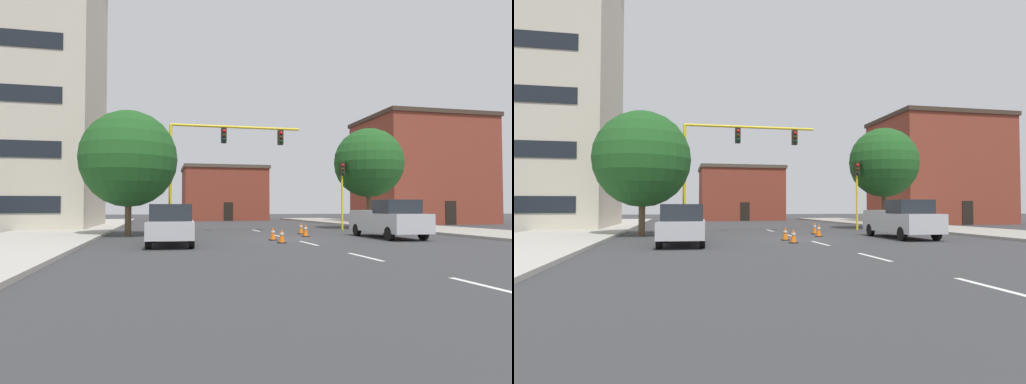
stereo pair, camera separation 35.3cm
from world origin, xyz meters
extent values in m
plane|color=#38383A|center=(0.00, 0.00, 0.00)|extent=(160.00, 160.00, 0.00)
cube|color=#B2ADA3|center=(-12.54, 8.00, 0.07)|extent=(6.00, 56.00, 0.14)
cube|color=#9E998E|center=(12.54, 8.00, 0.07)|extent=(6.00, 56.00, 0.14)
cube|color=silver|center=(0.00, -14.00, 0.00)|extent=(0.16, 2.40, 0.01)
cube|color=silver|center=(0.00, -8.50, 0.00)|extent=(0.16, 2.40, 0.01)
cube|color=silver|center=(0.00, -3.00, 0.00)|extent=(0.16, 2.40, 0.01)
cube|color=silver|center=(0.00, 2.50, 0.00)|extent=(0.16, 2.40, 0.01)
cube|color=silver|center=(0.00, 8.00, 0.00)|extent=(0.16, 2.40, 0.01)
cube|color=brown|center=(1.43, 33.74, 3.16)|extent=(10.05, 8.37, 6.33)
cube|color=#4C4238|center=(1.43, 33.74, 6.53)|extent=(10.35, 8.67, 0.40)
cube|color=black|center=(1.43, 29.52, 1.10)|extent=(1.10, 0.06, 2.20)
cube|color=brown|center=(19.56, 18.29, 5.15)|extent=(11.35, 9.27, 10.30)
cube|color=#3D2D23|center=(19.56, 18.29, 10.50)|extent=(11.65, 9.57, 0.40)
cube|color=black|center=(19.56, 13.62, 1.10)|extent=(1.10, 0.06, 2.20)
cube|color=yellow|center=(-5.88, 5.82, 0.28)|extent=(1.80, 1.20, 0.55)
cylinder|color=yellow|center=(-5.88, 5.82, 3.65)|extent=(0.20, 0.20, 6.20)
cylinder|color=yellow|center=(-1.73, 5.82, 6.75)|extent=(8.31, 0.16, 0.16)
cube|color=black|center=(-2.56, 5.82, 6.18)|extent=(0.32, 0.36, 0.95)
sphere|color=red|center=(-2.56, 5.63, 6.45)|extent=(0.20, 0.20, 0.20)
sphere|color=#38280A|center=(-2.56, 5.63, 6.17)|extent=(0.20, 0.20, 0.20)
sphere|color=black|center=(-2.56, 5.63, 5.89)|extent=(0.20, 0.20, 0.20)
cube|color=black|center=(1.18, 5.82, 6.18)|extent=(0.32, 0.36, 0.95)
sphere|color=red|center=(1.18, 5.63, 6.45)|extent=(0.20, 0.20, 0.20)
sphere|color=#38280A|center=(1.18, 5.63, 6.17)|extent=(0.20, 0.20, 0.20)
sphere|color=black|center=(1.18, 5.63, 5.89)|extent=(0.20, 0.20, 0.20)
cylinder|color=yellow|center=(6.18, 7.41, 2.40)|extent=(0.14, 0.14, 4.80)
cube|color=black|center=(6.18, 7.41, 4.33)|extent=(0.32, 0.36, 0.95)
sphere|color=red|center=(6.18, 7.22, 4.60)|extent=(0.20, 0.20, 0.20)
sphere|color=#38280A|center=(6.18, 7.22, 4.32)|extent=(0.20, 0.20, 0.20)
sphere|color=black|center=(6.18, 7.22, 4.04)|extent=(0.20, 0.20, 0.20)
cylinder|color=brown|center=(-8.23, 3.77, 1.15)|extent=(0.36, 0.36, 2.30)
sphere|color=#1E511E|center=(-8.23, 3.77, 4.33)|extent=(5.42, 5.42, 5.42)
cylinder|color=brown|center=(8.80, 8.50, 1.51)|extent=(0.36, 0.36, 3.02)
sphere|color=#1E511E|center=(8.80, 8.50, 4.96)|extent=(5.17, 5.17, 5.17)
cube|color=#BCBCC1|center=(5.23, -0.63, 0.81)|extent=(2.09, 5.43, 0.95)
cube|color=#1E2328|center=(5.21, -1.53, 1.64)|extent=(1.87, 1.83, 0.70)
cube|color=#BCBCC1|center=(5.25, 0.56, 1.37)|extent=(2.04, 2.84, 0.16)
cylinder|color=black|center=(6.10, -2.48, 0.34)|extent=(0.23, 0.68, 0.68)
cylinder|color=black|center=(4.30, -2.45, 0.34)|extent=(0.23, 0.68, 0.68)
cylinder|color=black|center=(6.16, 1.19, 0.34)|extent=(0.23, 0.68, 0.68)
cylinder|color=black|center=(4.36, 1.22, 0.34)|extent=(0.23, 0.68, 0.68)
cube|color=#B7B7BC|center=(-6.03, -2.73, 0.69)|extent=(2.08, 4.59, 0.70)
cube|color=#1E2328|center=(-6.02, -2.63, 1.39)|extent=(1.82, 2.38, 0.70)
cylinder|color=black|center=(-6.77, -1.16, 0.34)|extent=(0.25, 0.69, 0.68)
cylinder|color=black|center=(-5.12, -1.25, 0.34)|extent=(0.25, 0.69, 0.68)
cylinder|color=black|center=(-6.93, -4.22, 0.34)|extent=(0.25, 0.69, 0.68)
cylinder|color=black|center=(-5.28, -4.30, 0.34)|extent=(0.25, 0.69, 0.68)
cube|color=black|center=(1.32, 1.23, 0.02)|extent=(0.36, 0.36, 0.04)
cone|color=orange|center=(1.32, 1.23, 0.38)|extent=(0.28, 0.28, 0.68)
cylinder|color=white|center=(1.32, 1.23, 0.46)|extent=(0.19, 0.19, 0.08)
cube|color=black|center=(-1.10, -0.95, 0.02)|extent=(0.36, 0.36, 0.04)
cone|color=orange|center=(-1.10, -0.95, 0.35)|extent=(0.28, 0.28, 0.62)
cylinder|color=white|center=(-1.10, -0.95, 0.42)|extent=(0.19, 0.19, 0.08)
cube|color=black|center=(1.81, 3.49, 0.02)|extent=(0.36, 0.36, 0.04)
cone|color=orange|center=(1.81, 3.49, 0.39)|extent=(0.28, 0.28, 0.70)
cylinder|color=white|center=(1.81, 3.49, 0.47)|extent=(0.19, 0.19, 0.08)
cube|color=black|center=(-1.14, -2.64, 0.02)|extent=(0.36, 0.36, 0.04)
cone|color=orange|center=(-1.14, -2.64, 0.35)|extent=(0.28, 0.28, 0.61)
cylinder|color=white|center=(-1.14, -2.64, 0.42)|extent=(0.19, 0.19, 0.08)
camera|label=1|loc=(-6.52, -21.64, 1.61)|focal=30.69mm
camera|label=2|loc=(-6.18, -21.71, 1.61)|focal=30.69mm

